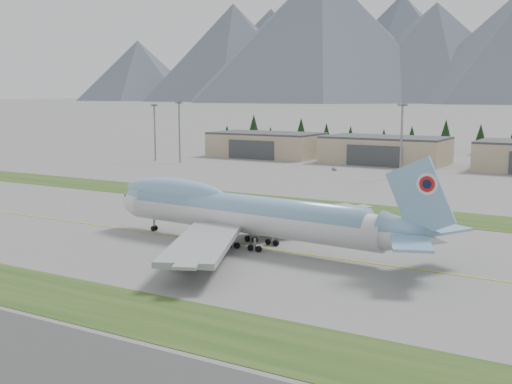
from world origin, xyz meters
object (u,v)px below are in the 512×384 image
Objects in this scene: boeing_747_freighter at (246,213)px; service_vehicle_a at (334,170)px; hangar_center at (385,150)px; service_vehicle_b at (430,173)px; hangar_left at (266,145)px.

boeing_747_freighter reaches higher than service_vehicle_a.
hangar_center is 34.12m from service_vehicle_b.
service_vehicle_b is at bearing -17.70° from service_vehicle_a.
hangar_left is 55.00m from hangar_center.
service_vehicle_a is (-7.95, -32.45, -5.39)m from hangar_center.
hangar_center is at bearing 103.80° from boeing_747_freighter.
hangar_center is 14.67× the size of service_vehicle_a.
hangar_left is 14.67× the size of service_vehicle_a.
hangar_left and hangar_center have the same top height.
service_vehicle_b reaches higher than service_vehicle_a.
service_vehicle_a is at bearing 110.06° from boeing_747_freighter.
hangar_center reaches higher than service_vehicle_a.
boeing_747_freighter is at bearing -80.33° from hangar_center.
boeing_747_freighter reaches higher than service_vehicle_b.
hangar_center is at bearing 42.45° from service_vehicle_a.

